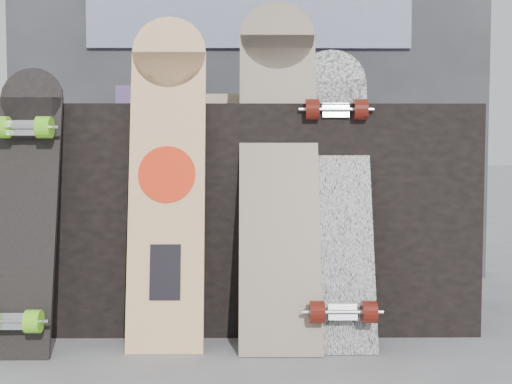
{
  "coord_description": "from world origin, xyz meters",
  "views": [
    {
      "loc": [
        0.01,
        -1.96,
        0.63
      ],
      "look_at": [
        0.03,
        0.2,
        0.5
      ],
      "focal_mm": 45.0,
      "sensor_mm": 36.0,
      "label": 1
    }
  ],
  "objects_px": {
    "vendor_table": "(249,214)",
    "longboard_geisha": "(167,170)",
    "skateboard_dark": "(24,205)",
    "longboard_cascadia": "(337,189)",
    "longboard_celtic": "(279,156)"
  },
  "relations": [
    {
      "from": "vendor_table",
      "to": "longboard_geisha",
      "type": "relative_size",
      "value": 1.46
    },
    {
      "from": "longboard_geisha",
      "to": "longboard_celtic",
      "type": "height_order",
      "value": "longboard_celtic"
    },
    {
      "from": "longboard_geisha",
      "to": "longboard_cascadia",
      "type": "distance_m",
      "value": 0.56
    },
    {
      "from": "vendor_table",
      "to": "longboard_cascadia",
      "type": "height_order",
      "value": "longboard_cascadia"
    },
    {
      "from": "longboard_cascadia",
      "to": "skateboard_dark",
      "type": "relative_size",
      "value": 1.09
    },
    {
      "from": "skateboard_dark",
      "to": "longboard_celtic",
      "type": "bearing_deg",
      "value": 8.78
    },
    {
      "from": "vendor_table",
      "to": "longboard_geisha",
      "type": "bearing_deg",
      "value": -126.11
    },
    {
      "from": "longboard_geisha",
      "to": "skateboard_dark",
      "type": "xyz_separation_m",
      "value": [
        -0.45,
        -0.07,
        -0.11
      ]
    },
    {
      "from": "vendor_table",
      "to": "longboard_cascadia",
      "type": "xyz_separation_m",
      "value": [
        0.29,
        -0.34,
        0.11
      ]
    },
    {
      "from": "vendor_table",
      "to": "skateboard_dark",
      "type": "height_order",
      "value": "skateboard_dark"
    },
    {
      "from": "vendor_table",
      "to": "longboard_cascadia",
      "type": "distance_m",
      "value": 0.46
    },
    {
      "from": "vendor_table",
      "to": "longboard_cascadia",
      "type": "bearing_deg",
      "value": -49.16
    },
    {
      "from": "vendor_table",
      "to": "longboard_celtic",
      "type": "distance_m",
      "value": 0.39
    },
    {
      "from": "longboard_geisha",
      "to": "longboard_cascadia",
      "type": "xyz_separation_m",
      "value": [
        0.56,
        0.02,
        -0.06
      ]
    },
    {
      "from": "longboard_celtic",
      "to": "longboard_cascadia",
      "type": "xyz_separation_m",
      "value": [
        0.19,
        -0.04,
        -0.11
      ]
    }
  ]
}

